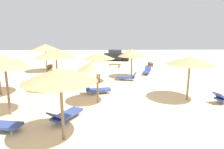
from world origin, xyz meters
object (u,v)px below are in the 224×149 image
Objects in this scene: parasol_9 at (45,47)px; bench_0 at (115,65)px; lounger_2 at (65,115)px; lounger_3 at (127,77)px; lounger_4 at (147,71)px; parasol_1 at (4,62)px; parasol_0 at (97,64)px; parasol_6 at (56,53)px; bench_2 at (150,64)px; bench_1 at (49,66)px; parasol_2 at (60,75)px; parked_car at (116,55)px; parasol_4 at (132,53)px; parasol_5 at (190,60)px; lounger_0 at (96,89)px; parasol_3 at (99,56)px.

parasol_9 is 8.27m from bench_0.
lounger_3 is (3.84, 8.01, 0.01)m from lounger_2.
lounger_4 is (6.26, 10.72, 0.00)m from lounger_2.
parasol_1 is 11.70m from parasol_9.
parasol_0 is 4.25m from parasol_6.
bench_2 is (4.73, 1.16, 0.00)m from bench_0.
parasol_2 is at bearing -72.14° from bench_1.
lounger_4 is 10.88m from parked_car.
parasol_1 is 1.14× the size of parasol_4.
lounger_0 is at bearing 166.44° from parasol_5.
parked_car is at bearing 83.28° from parasol_0.
lounger_3 is 8.58m from bench_2.
parasol_1 reaches higher than bench_0.
bench_1 is at bearing 97.59° from parasol_1.
parasol_3 is 1.33× the size of lounger_0.
parasol_0 is at bearing -42.84° from parasol_6.
parasol_2 is 14.88m from parasol_9.
parasol_1 is at bearing -160.34° from parasol_0.
parked_car is at bearing 93.64° from parasol_4.
parasol_9 reaches higher than lounger_0.
parasol_1 is at bearing -106.85° from parasol_6.
lounger_0 is (-0.11, -3.26, -1.98)m from parasol_3.
parasol_1 reaches higher than parasol_0.
parked_car is (-0.76, 12.02, -1.53)m from parasol_4.
parasol_4 reaches higher than lounger_0.
lounger_0 is at bearing 37.67° from parasol_1.
parasol_6 is 14.19m from bench_2.
parasol_2 is at bearing -113.59° from bench_2.
parasol_4 is 0.64× the size of parked_car.
lounger_4 is (10.87, -1.72, -2.38)m from parasol_9.
parasol_1 is at bearing -82.41° from bench_1.
lounger_2 is 14.70m from bench_1.
parasol_9 is 9.83m from lounger_3.
bench_1 is (-6.15, 6.49, -1.95)m from parasol_3.
parasol_6 is 7.72m from parasol_9.
lounger_3 reaches higher than lounger_0.
parasol_4 is at bearing -117.76° from bench_2.
bench_0 is (-1.37, 5.22, -2.01)m from parasol_4.
parasol_6 is 1.59× the size of lounger_3.
lounger_3 is at bearing 69.57° from parasol_2.
lounger_0 is at bearing -127.18° from lounger_4.
parasol_3 is 0.62× the size of parked_car.
lounger_3 is 0.98× the size of lounger_4.
parasol_0 is 1.40× the size of lounger_3.
lounger_3 reaches higher than lounger_2.
lounger_4 is (6.00, 12.34, -2.29)m from parasol_2.
parasol_2 is (3.26, -2.47, -0.15)m from parasol_1.
parasol_9 is 10.44m from lounger_0.
parasol_0 is 0.88× the size of parasol_1.
parasol_4 is at bearing 58.30° from lounger_0.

